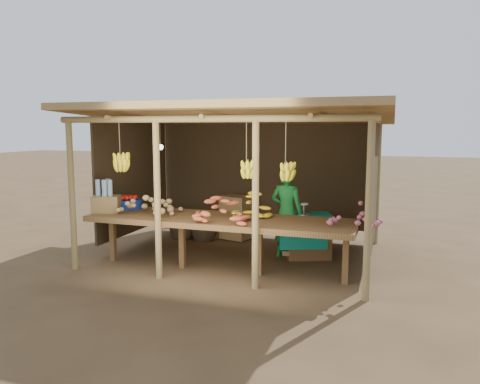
% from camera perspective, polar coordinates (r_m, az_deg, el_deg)
% --- Properties ---
extents(ground, '(60.00, 60.00, 0.00)m').
position_cam_1_polar(ground, '(7.82, 0.00, -7.65)').
color(ground, brown).
rests_on(ground, ground).
extents(stall_structure, '(4.70, 3.50, 2.43)m').
position_cam_1_polar(stall_structure, '(7.48, -0.30, 6.48)').
color(stall_structure, olive).
rests_on(stall_structure, ground).
extents(counter, '(3.90, 1.05, 0.80)m').
position_cam_1_polar(counter, '(6.78, -2.51, -3.64)').
color(counter, brown).
rests_on(counter, ground).
extents(potato_heap, '(0.99, 0.74, 0.36)m').
position_cam_1_polar(potato_heap, '(7.19, -11.10, -1.16)').
color(potato_heap, tan).
rests_on(potato_heap, counter).
extents(sweet_potato_heap, '(1.03, 0.85, 0.35)m').
position_cam_1_polar(sweet_potato_heap, '(6.51, -2.77, -1.97)').
color(sweet_potato_heap, '#C15431').
rests_on(sweet_potato_heap, counter).
extents(onion_heap, '(0.80, 0.54, 0.35)m').
position_cam_1_polar(onion_heap, '(6.27, 13.77, -2.58)').
color(onion_heap, '#AD5469').
rests_on(onion_heap, counter).
extents(banana_pile, '(0.70, 0.51, 0.35)m').
position_cam_1_polar(banana_pile, '(6.81, 1.69, -1.56)').
color(banana_pile, yellow).
rests_on(banana_pile, counter).
extents(tomato_basin, '(0.42, 0.42, 0.22)m').
position_cam_1_polar(tomato_basin, '(7.71, -13.36, -1.32)').
color(tomato_basin, navy).
rests_on(tomato_basin, counter).
extents(bottle_box, '(0.49, 0.44, 0.51)m').
position_cam_1_polar(bottle_box, '(7.47, -15.99, -0.88)').
color(bottle_box, olive).
rests_on(bottle_box, counter).
extents(vendor, '(0.59, 0.44, 1.47)m').
position_cam_1_polar(vendor, '(7.54, 5.72, -2.52)').
color(vendor, '#1A782E').
rests_on(vendor, ground).
extents(tarp_crate, '(0.94, 0.88, 0.90)m').
position_cam_1_polar(tarp_crate, '(7.71, 8.21, -5.11)').
color(tarp_crate, brown).
rests_on(tarp_crate, ground).
extents(carton_stack, '(1.15, 0.53, 0.81)m').
position_cam_1_polar(carton_stack, '(8.86, -1.65, -3.44)').
color(carton_stack, olive).
rests_on(carton_stack, ground).
extents(burlap_sacks, '(0.94, 0.49, 0.67)m').
position_cam_1_polar(burlap_sacks, '(8.84, -5.75, -3.95)').
color(burlap_sacks, '#40311D').
rests_on(burlap_sacks, ground).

